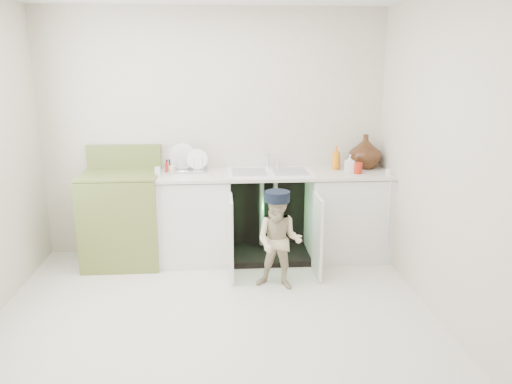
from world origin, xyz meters
TOP-DOWN VIEW (x-y plane):
  - ground at (0.00, 0.00)m, footprint 3.50×3.50m
  - room_shell at (0.00, 0.00)m, footprint 6.00×5.50m
  - counter_run at (0.59, 1.21)m, footprint 2.44×1.02m
  - avocado_stove at (-0.92, 1.18)m, footprint 0.74×0.65m
  - repair_worker at (0.56, 0.48)m, footprint 0.51×0.62m

SIDE VIEW (x-z plane):
  - ground at x=0.00m, z-range 0.00..0.00m
  - repair_worker at x=0.56m, z-range 0.01..0.89m
  - avocado_stove at x=-0.92m, z-range -0.10..1.05m
  - counter_run at x=0.59m, z-range -0.15..1.10m
  - room_shell at x=0.00m, z-range 0.62..1.88m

